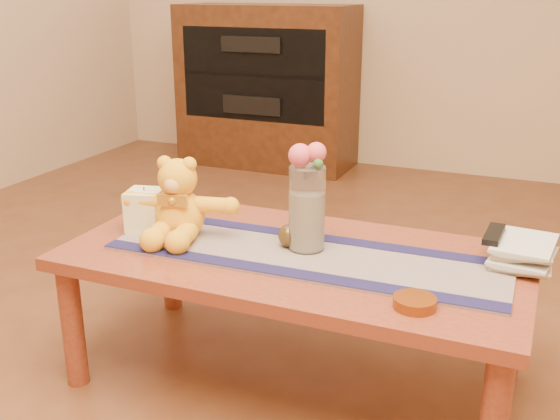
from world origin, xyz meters
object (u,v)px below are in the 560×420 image
at_px(glass_vase, 307,208).
at_px(teddy_bear, 179,199).
at_px(amber_dish, 415,303).
at_px(tv_remote, 494,234).
at_px(bronze_ball, 290,236).
at_px(book_bottom, 492,256).
at_px(pillar_candle, 145,210).

bearing_deg(glass_vase, teddy_bear, -173.21).
height_order(teddy_bear, amber_dish, teddy_bear).
relative_size(glass_vase, tv_remote, 1.62).
height_order(bronze_ball, book_bottom, bronze_ball).
height_order(tv_remote, amber_dish, tv_remote).
bearing_deg(tv_remote, teddy_bear, -166.10).
relative_size(pillar_candle, book_bottom, 0.60).
xyz_separation_m(teddy_bear, amber_dish, (0.80, -0.19, -0.12)).
xyz_separation_m(pillar_candle, bronze_ball, (0.50, 0.04, -0.03)).
relative_size(tv_remote, amber_dish, 1.45).
height_order(teddy_bear, bronze_ball, teddy_bear).
xyz_separation_m(book_bottom, tv_remote, (-0.00, -0.01, 0.07)).
height_order(teddy_bear, tv_remote, teddy_bear).
bearing_deg(teddy_bear, book_bottom, 0.37).
xyz_separation_m(pillar_candle, book_bottom, (1.08, 0.20, -0.06)).
distance_m(pillar_candle, bronze_ball, 0.50).
bearing_deg(teddy_bear, bronze_ball, -4.59).
bearing_deg(book_bottom, teddy_bear, -168.53).
bearing_deg(glass_vase, pillar_candle, -175.17).
bearing_deg(book_bottom, amber_dish, -110.83).
bearing_deg(pillar_candle, amber_dish, -11.90).
xyz_separation_m(teddy_bear, bronze_ball, (0.36, 0.04, -0.09)).
bearing_deg(glass_vase, bronze_ball, -174.54).
xyz_separation_m(glass_vase, tv_remote, (0.53, 0.14, -0.05)).
bearing_deg(glass_vase, amber_dish, -32.25).
height_order(pillar_candle, bronze_ball, pillar_candle).
distance_m(teddy_bear, pillar_candle, 0.15).
xyz_separation_m(glass_vase, bronze_ball, (-0.05, -0.01, -0.09)).
bearing_deg(book_bottom, glass_vase, -164.63).
distance_m(teddy_bear, glass_vase, 0.42).
bearing_deg(tv_remote, glass_vase, -162.62).
bearing_deg(bronze_ball, amber_dish, -28.47).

